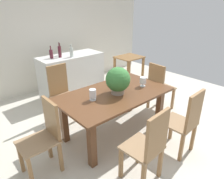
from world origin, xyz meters
name	(u,v)px	position (x,y,z in m)	size (l,w,h in m)	color
ground_plane	(112,131)	(0.00, 0.00, 0.00)	(7.04, 7.04, 0.00)	beige
back_wall	(39,37)	(0.00, 2.60, 1.30)	(6.40, 0.10, 2.60)	beige
dining_table	(115,100)	(0.00, -0.06, 0.62)	(1.78, 1.03, 0.75)	brown
chair_head_end	(45,134)	(-1.19, -0.06, 0.54)	(0.47, 0.41, 0.98)	olive
chair_near_right	(185,120)	(0.40, -1.08, 0.55)	(0.44, 0.46, 1.01)	olive
chair_near_left	(149,145)	(-0.39, -1.08, 0.56)	(0.45, 0.45, 1.01)	olive
chair_foot_end	(159,85)	(1.20, -0.05, 0.54)	(0.47, 0.44, 0.99)	olive
chair_far_left	(61,91)	(-0.40, 0.96, 0.57)	(0.42, 0.43, 1.04)	olive
flower_centerpiece	(118,80)	(0.02, -0.10, 0.97)	(0.38, 0.38, 0.42)	gray
crystal_vase_left	(93,94)	(-0.41, -0.03, 0.85)	(0.10, 0.10, 0.17)	silver
crystal_vase_center_near	(143,81)	(0.54, -0.17, 0.85)	(0.11, 0.11, 0.16)	silver
wine_glass	(119,79)	(0.28, 0.14, 0.86)	(0.07, 0.07, 0.15)	silver
kitchen_counter	(72,75)	(0.32, 1.79, 0.48)	(1.45, 0.62, 0.96)	silver
wine_bottle_amber	(51,54)	(-0.12, 1.81, 1.06)	(0.07, 0.07, 0.26)	#511E28
wine_bottle_dark	(60,50)	(0.14, 1.91, 1.07)	(0.06, 0.06, 0.27)	black
wine_bottle_clear	(72,52)	(0.26, 1.62, 1.07)	(0.08, 0.08, 0.27)	#B2BFB7
wine_bottle_green	(60,52)	(0.05, 1.76, 1.09)	(0.07, 0.07, 0.32)	#511E28
side_table	(129,63)	(1.83, 1.38, 0.57)	(0.65, 0.58, 0.75)	brown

